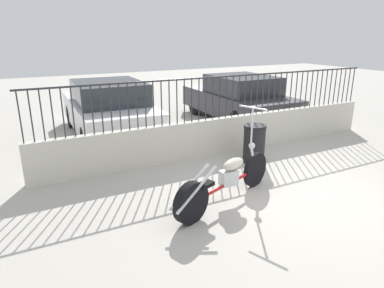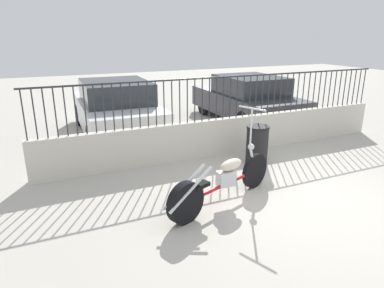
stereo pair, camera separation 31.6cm
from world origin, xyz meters
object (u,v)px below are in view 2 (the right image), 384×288
object	(u,v)px
trash_bin	(257,145)
car_dark_grey	(247,99)
car_white	(116,108)
motorcycle_red	(219,183)

from	to	relation	value
trash_bin	car_dark_grey	bearing A→B (deg)	60.34
trash_bin	car_dark_grey	xyz separation A→B (m)	(1.81, 3.18, 0.30)
car_white	car_dark_grey	xyz separation A→B (m)	(3.99, -0.20, -0.02)
car_dark_grey	car_white	bearing A→B (deg)	88.29
motorcycle_red	car_dark_grey	world-z (taller)	motorcycle_red
car_white	car_dark_grey	size ratio (longest dim) A/B	1.03
trash_bin	car_dark_grey	distance (m)	3.67
motorcycle_red	trash_bin	xyz separation A→B (m)	(1.63, 1.31, 0.02)
motorcycle_red	trash_bin	bearing A→B (deg)	18.42
motorcycle_red	car_dark_grey	distance (m)	5.67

